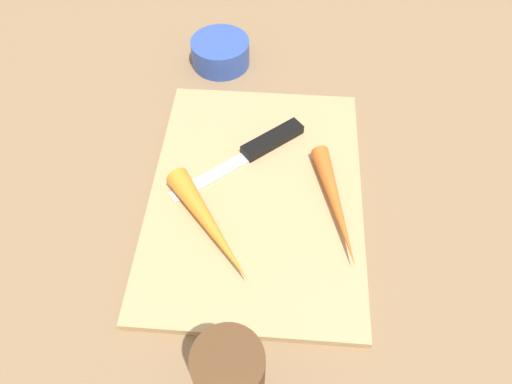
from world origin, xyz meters
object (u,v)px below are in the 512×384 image
cutting_board (256,195)px  knife (265,144)px  small_bowl (221,52)px  carrot_short (210,225)px  carrot_long (336,204)px

cutting_board → knife: 0.08m
knife → small_bowl: small_bowl is taller
cutting_board → carrot_short: carrot_short is taller
cutting_board → knife: bearing=-4.5°
cutting_board → small_bowl: small_bowl is taller
cutting_board → carrot_short: size_ratio=2.17×
knife → carrot_short: carrot_short is taller
carrot_long → knife: bearing=-148.9°
cutting_board → carrot_long: bearing=-101.1°
cutting_board → knife: (0.07, -0.01, 0.01)m
carrot_long → small_bowl: 0.32m
knife → carrot_long: bearing=93.7°
cutting_board → small_bowl: (0.26, 0.07, 0.01)m
cutting_board → carrot_long: size_ratio=2.16×
carrot_short → small_bowl: same height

